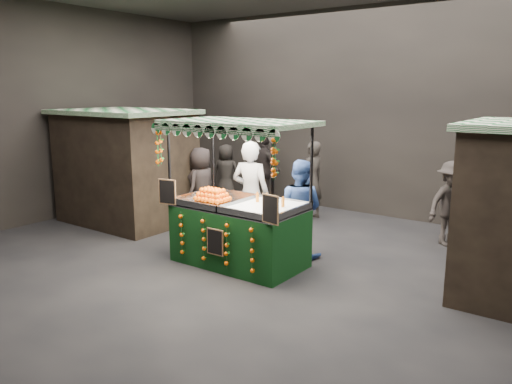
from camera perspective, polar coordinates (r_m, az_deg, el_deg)
The scene contains 12 objects.
ground at distance 8.61m, azimuth -0.32°, elevation -9.13°, with size 12.00×12.00×0.00m, color black.
market_hall at distance 8.05m, azimuth -0.35°, elevation 13.99°, with size 12.10×10.10×5.05m.
neighbour_stall_left at distance 11.97m, azimuth -14.58°, elevation 2.89°, with size 3.00×2.20×2.60m.
juice_stall at distance 8.76m, azimuth -2.02°, elevation -3.35°, with size 2.62×1.54×2.54m.
vendor_grey at distance 9.70m, azimuth -0.59°, elevation -0.29°, with size 0.85×0.66×2.09m.
vendor_blue at distance 9.24m, azimuth 4.99°, elevation -1.85°, with size 0.95×0.78×1.81m.
shopper_0 at distance 13.24m, azimuth -7.23°, elevation 1.78°, with size 0.64×0.48×1.61m.
shopper_2 at distance 13.21m, azimuth 0.93°, elevation 2.52°, with size 1.19×0.68×1.91m.
shopper_3 at distance 10.56m, azimuth 21.38°, elevation -1.22°, with size 1.11×1.26×1.69m.
shopper_4 at distance 13.68m, azimuth -3.44°, elevation 2.13°, with size 0.91×0.75×1.59m.
shopper_6 at distance 11.94m, azimuth 6.36°, elevation 1.33°, with size 0.59×0.76×1.86m.
shopper_7 at distance 11.43m, azimuth -6.24°, elevation 0.65°, with size 0.67×0.93×1.77m.
Camera 1 is at (4.79, -6.47, 3.05)m, focal length 35.11 mm.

